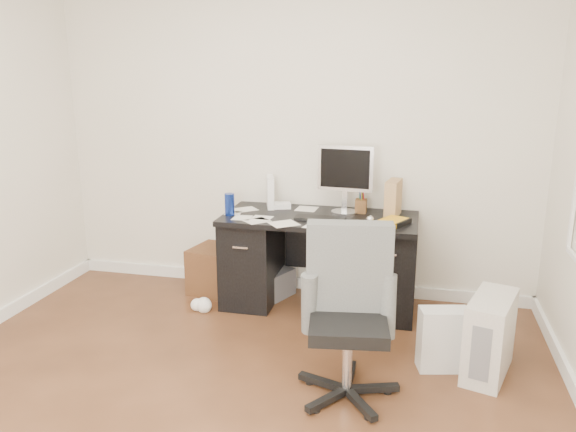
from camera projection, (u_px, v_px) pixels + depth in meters
name	position (u px, v px, depth m)	size (l,w,h in m)	color
ground	(210.00, 420.00, 3.05)	(4.00, 4.00, 0.00)	#452716
room_shell	(207.00, 112.00, 2.66)	(4.02, 4.02, 2.71)	silver
desk	(319.00, 259.00, 4.44)	(1.50, 0.70, 0.75)	black
loose_papers	(293.00, 216.00, 4.35)	(1.10, 0.60, 0.00)	white
lcd_monitor	(345.00, 179.00, 4.36)	(0.43, 0.25, 0.55)	silver
keyboard	(320.00, 218.00, 4.24)	(0.38, 0.13, 0.02)	black
computer_mouse	(370.00, 219.00, 4.15)	(0.06, 0.06, 0.06)	silver
travel_mug	(230.00, 204.00, 4.36)	(0.08, 0.08, 0.17)	#16309A
white_binder	(270.00, 192.00, 4.60)	(0.10, 0.22, 0.26)	white
magazine_file	(393.00, 198.00, 4.33)	(0.12, 0.24, 0.28)	#A98252
pen_cup	(361.00, 197.00, 4.42)	(0.11, 0.11, 0.26)	brown
yellow_book	(394.00, 222.00, 4.12)	(0.17, 0.21, 0.04)	gold
paper_remote	(321.00, 226.00, 4.05)	(0.24, 0.19, 0.02)	white
office_chair	(349.00, 316.00, 3.16)	(0.57, 0.57, 1.01)	#4F514F
pc_tower	(490.00, 336.00, 3.47)	(0.23, 0.51, 0.51)	beige
shopping_bag	(443.00, 339.00, 3.54)	(0.30, 0.21, 0.41)	silver
wicker_basket	(217.00, 270.00, 4.79)	(0.39, 0.39, 0.39)	#452814
desk_printer	(267.00, 281.00, 4.75)	(0.39, 0.32, 0.23)	slate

